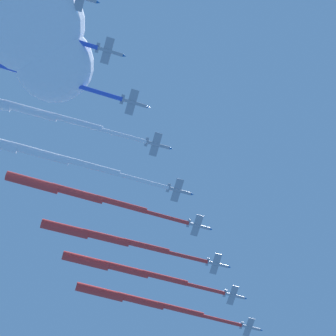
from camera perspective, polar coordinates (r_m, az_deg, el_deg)
The scene contains 7 objects.
jet_lead at distance 205.52m, azimuth -3.41°, elevation -15.01°, with size 48.02×65.78×4.12m.
jet_port_inner at distance 196.94m, azimuth -5.08°, elevation -11.54°, with size 45.34×63.08×4.09m.
jet_starboard_inner at distance 187.81m, azimuth -7.34°, elevation -7.96°, with size 43.88×62.28×4.20m.
jet_port_mid at distance 181.90m, azimuth -10.62°, elevation -2.87°, with size 47.38×64.52×4.06m.
jet_starboard_mid at distance 174.86m, azimuth -14.91°, elevation 1.71°, with size 50.68×69.87×4.15m.
jet_port_outer at distance 173.88m, azimuth -15.77°, elevation 6.37°, with size 44.75×62.93×4.09m.
cloud_puff at distance 172.32m, azimuth -15.77°, elevation 16.06°, with size 57.86×40.89×35.39m.
Camera 1 is at (65.67, 22.54, 33.35)m, focal length 52.90 mm.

